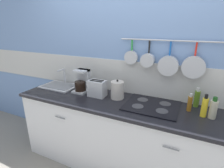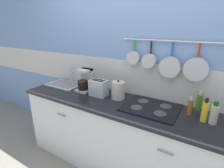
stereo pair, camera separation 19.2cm
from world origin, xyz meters
name	(u,v)px [view 1 (the left image)]	position (x,y,z in m)	size (l,w,h in m)	color
ground_plane	(119,166)	(0.00, 0.00, 0.00)	(12.00, 12.00, 0.00)	gray
wall_back	(131,63)	(0.00, 0.35, 1.27)	(7.20, 0.16, 2.60)	#7293C6
cabinet_base	(119,137)	(0.00, 0.00, 0.43)	(2.45, 0.60, 0.85)	silver
countertop	(119,104)	(0.00, 0.00, 0.87)	(2.49, 0.62, 0.03)	black
sink_basin	(60,85)	(-0.96, 0.13, 0.91)	(0.48, 0.34, 0.23)	#B7BABF
coffee_maker	(82,82)	(-0.57, 0.12, 1.01)	(0.18, 0.21, 0.28)	#B7BABF
toaster	(97,88)	(-0.32, 0.05, 0.99)	(0.22, 0.14, 0.20)	#B7BABF
kettle	(117,90)	(-0.07, 0.10, 0.99)	(0.15, 0.15, 0.23)	beige
cooktop	(152,106)	(0.35, 0.06, 0.89)	(0.55, 0.47, 0.01)	black
bottle_dish_soap	(190,103)	(0.71, 0.12, 0.97)	(0.04, 0.04, 0.19)	#8C5919
bottle_olive_oil	(197,98)	(0.77, 0.26, 0.98)	(0.05, 0.05, 0.21)	#4C721E
bottle_hot_sauce	(204,107)	(0.83, 0.06, 0.99)	(0.05, 0.05, 0.22)	yellow
bottle_sesame_oil	(213,109)	(0.91, 0.05, 0.98)	(0.07, 0.07, 0.21)	#BFB799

